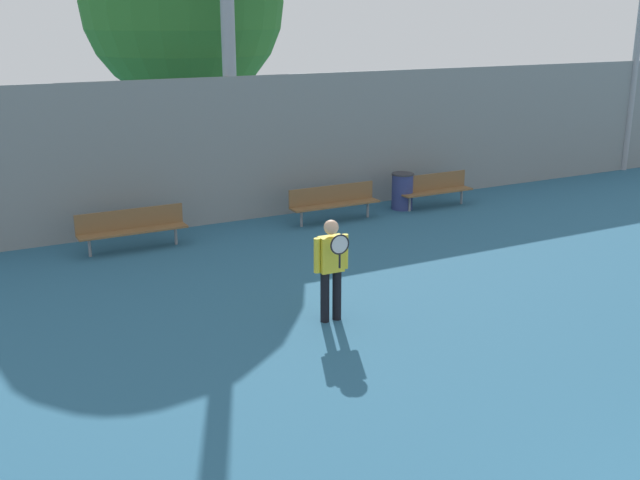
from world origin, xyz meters
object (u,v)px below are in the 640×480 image
(bench_courtside_far, at_px, (132,226))
(trash_bin, at_px, (402,191))
(tree_green_tall, at_px, (183,2))
(bench_courtside_near, at_px, (334,200))
(tennis_player, at_px, (331,264))
(bench_adjacent_court, at_px, (435,187))

(bench_courtside_far, distance_m, trash_bin, 6.69)
(trash_bin, height_order, tree_green_tall, tree_green_tall)
(bench_courtside_far, distance_m, tree_green_tall, 6.86)
(bench_courtside_near, bearing_deg, tennis_player, -119.47)
(bench_courtside_near, relative_size, tree_green_tall, 0.29)
(tennis_player, xyz_separation_m, tree_green_tall, (1.02, 9.64, 3.95))
(tennis_player, bearing_deg, bench_courtside_near, 62.44)
(bench_courtside_far, xyz_separation_m, trash_bin, (6.69, 0.19, -0.05))
(bench_courtside_far, relative_size, bench_adjacent_court, 1.11)
(bench_courtside_near, bearing_deg, tree_green_tall, 112.78)
(trash_bin, bearing_deg, bench_courtside_near, -174.64)
(bench_courtside_near, height_order, tree_green_tall, tree_green_tall)
(bench_courtside_near, bearing_deg, bench_adjacent_court, -0.01)
(bench_courtside_near, xyz_separation_m, trash_bin, (2.03, 0.19, -0.05))
(bench_courtside_far, relative_size, tree_green_tall, 0.29)
(tennis_player, relative_size, bench_courtside_near, 0.74)
(bench_courtside_near, xyz_separation_m, tree_green_tall, (-1.89, 4.49, 4.38))
(bench_courtside_near, bearing_deg, bench_courtside_far, 180.00)
(tennis_player, relative_size, bench_courtside_far, 0.74)
(bench_adjacent_court, xyz_separation_m, trash_bin, (-0.83, 0.19, -0.05))
(trash_bin, xyz_separation_m, tree_green_tall, (-3.91, 4.30, 4.43))
(bench_courtside_near, distance_m, tree_green_tall, 6.55)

